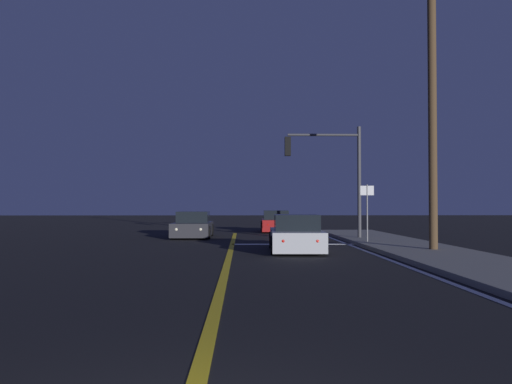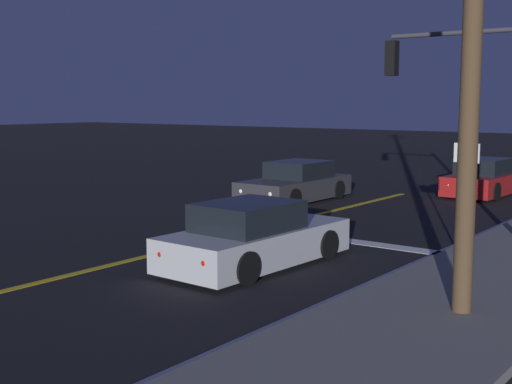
{
  "view_description": "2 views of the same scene",
  "coord_description": "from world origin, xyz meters",
  "px_view_note": "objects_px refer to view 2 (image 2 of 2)",
  "views": [
    {
      "loc": [
        0.43,
        -3.26,
        1.7
      ],
      "look_at": [
        0.92,
        15.41,
        2.15
      ],
      "focal_mm": 36.79,
      "sensor_mm": 36.0,
      "label": 1
    },
    {
      "loc": [
        10.73,
        4.73,
        3.33
      ],
      "look_at": [
        1.5,
        16.98,
        1.33
      ],
      "focal_mm": 48.43,
      "sensor_mm": 36.0,
      "label": 2
    }
  ],
  "objects_px": {
    "car_mid_block_charcoal": "(296,184)",
    "traffic_signal_near_right": "(469,91)",
    "car_following_oncoming_silver": "(254,238)",
    "street_sign_corner": "(466,181)",
    "car_distant_tail_red": "(485,179)"
  },
  "relations": [
    {
      "from": "car_following_oncoming_silver",
      "to": "car_distant_tail_red",
      "type": "bearing_deg",
      "value": 91.5
    },
    {
      "from": "car_mid_block_charcoal",
      "to": "traffic_signal_near_right",
      "type": "bearing_deg",
      "value": 159.06
    },
    {
      "from": "car_following_oncoming_silver",
      "to": "street_sign_corner",
      "type": "relative_size",
      "value": 1.74
    },
    {
      "from": "car_distant_tail_red",
      "to": "traffic_signal_near_right",
      "type": "bearing_deg",
      "value": -73.29
    },
    {
      "from": "car_distant_tail_red",
      "to": "traffic_signal_near_right",
      "type": "relative_size",
      "value": 0.8
    },
    {
      "from": "traffic_signal_near_right",
      "to": "car_following_oncoming_silver",
      "type": "bearing_deg",
      "value": 68.17
    },
    {
      "from": "car_following_oncoming_silver",
      "to": "car_mid_block_charcoal",
      "type": "bearing_deg",
      "value": 120.59
    },
    {
      "from": "car_mid_block_charcoal",
      "to": "street_sign_corner",
      "type": "height_order",
      "value": "street_sign_corner"
    },
    {
      "from": "street_sign_corner",
      "to": "car_mid_block_charcoal",
      "type": "bearing_deg",
      "value": 145.33
    },
    {
      "from": "car_distant_tail_red",
      "to": "street_sign_corner",
      "type": "distance_m",
      "value": 11.2
    },
    {
      "from": "car_distant_tail_red",
      "to": "traffic_signal_near_right",
      "type": "height_order",
      "value": "traffic_signal_near_right"
    },
    {
      "from": "car_mid_block_charcoal",
      "to": "car_following_oncoming_silver",
      "type": "relative_size",
      "value": 1.02
    },
    {
      "from": "car_following_oncoming_silver",
      "to": "traffic_signal_near_right",
      "type": "bearing_deg",
      "value": 70.2
    },
    {
      "from": "car_mid_block_charcoal",
      "to": "traffic_signal_near_right",
      "type": "height_order",
      "value": "traffic_signal_near_right"
    },
    {
      "from": "car_mid_block_charcoal",
      "to": "traffic_signal_near_right",
      "type": "distance_m",
      "value": 7.87
    }
  ]
}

